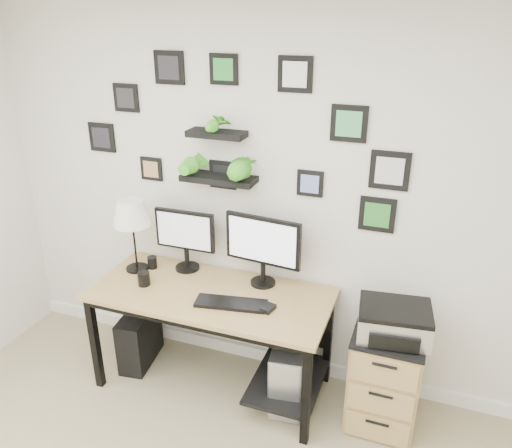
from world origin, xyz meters
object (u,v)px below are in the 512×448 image
at_px(monitor_right, 263,245).
at_px(table_lamp, 132,215).
at_px(monitor_left, 185,236).
at_px(pc_tower_grey, 289,370).
at_px(file_cabinet, 385,374).
at_px(mug, 144,279).
at_px(printer, 394,321).
at_px(pc_tower_black, 140,337).
at_px(desk, 218,306).

height_order(monitor_right, table_lamp, table_lamp).
height_order(monitor_left, table_lamp, table_lamp).
bearing_deg(pc_tower_grey, table_lamp, 175.94).
distance_m(monitor_right, file_cabinet, 1.13).
xyz_separation_m(monitor_left, mug, (-0.17, -0.30, -0.22)).
bearing_deg(printer, table_lamp, 177.98).
distance_m(monitor_left, pc_tower_black, 0.89).
distance_m(desk, mug, 0.54).
bearing_deg(file_cabinet, printer, -72.55).
bearing_deg(file_cabinet, desk, -177.06).
xyz_separation_m(pc_tower_grey, printer, (0.63, 0.02, 0.53)).
bearing_deg(desk, mug, -168.77).
distance_m(desk, table_lamp, 0.87).
bearing_deg(table_lamp, pc_tower_grey, -4.06).
height_order(pc_tower_grey, printer, printer).
height_order(monitor_right, printer, monitor_right).
bearing_deg(monitor_left, pc_tower_black, -148.42).
bearing_deg(mug, monitor_left, 60.49).
relative_size(pc_tower_black, printer, 0.92).
distance_m(pc_tower_black, file_cabinet, 1.79).
height_order(desk, monitor_right, monitor_right).
xyz_separation_m(monitor_left, monitor_right, (0.58, -0.02, 0.03)).
bearing_deg(monitor_left, table_lamp, -159.91).
relative_size(mug, pc_tower_black, 0.22).
distance_m(mug, pc_tower_grey, 1.16).
relative_size(table_lamp, printer, 1.16).
bearing_deg(file_cabinet, pc_tower_black, -178.14).
distance_m(monitor_left, file_cabinet, 1.62).
bearing_deg(table_lamp, pc_tower_black, -82.98).
relative_size(desk, pc_tower_black, 3.83).
height_order(table_lamp, printer, table_lamp).
bearing_deg(desk, table_lamp, 173.30).
relative_size(mug, printer, 0.20).
xyz_separation_m(mug, pc_tower_black, (-0.16, 0.10, -0.59)).
bearing_deg(mug, file_cabinet, 5.51).
bearing_deg(table_lamp, monitor_right, 6.72).
relative_size(monitor_left, table_lamp, 0.85).
xyz_separation_m(desk, mug, (-0.50, -0.10, 0.17)).
height_order(monitor_left, printer, monitor_left).
bearing_deg(pc_tower_grey, mug, -174.74).
xyz_separation_m(table_lamp, pc_tower_black, (0.01, -0.08, -0.97)).
height_order(monitor_left, pc_tower_black, monitor_left).
height_order(pc_tower_grey, file_cabinet, file_cabinet).
xyz_separation_m(monitor_right, table_lamp, (-0.92, -0.11, 0.13)).
distance_m(desk, printer, 1.15).
relative_size(table_lamp, mug, 5.69).
xyz_separation_m(desk, monitor_left, (-0.33, 0.20, 0.39)).
xyz_separation_m(desk, file_cabinet, (1.13, 0.06, -0.29)).
relative_size(desk, monitor_right, 3.01).
distance_m(desk, file_cabinet, 1.17).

